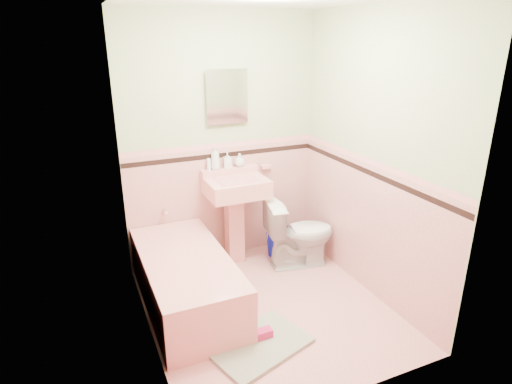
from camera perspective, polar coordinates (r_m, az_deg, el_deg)
name	(u,v)px	position (r m, az deg, el deg)	size (l,w,h in m)	color
floor	(267,307)	(3.93, 1.52, -15.02)	(2.20, 2.20, 0.00)	pink
wall_back	(222,142)	(4.36, -4.53, 6.60)	(2.50, 2.50, 0.00)	beige
wall_front	(353,225)	(2.49, 12.65, -4.30)	(2.50, 2.50, 0.00)	beige
wall_left	(139,189)	(3.10, -15.25, 0.37)	(2.50, 2.50, 0.00)	beige
wall_right	(373,158)	(3.89, 15.18, 4.34)	(2.50, 2.50, 0.00)	beige
wainscot_back	(224,203)	(4.54, -4.26, -1.45)	(2.00, 2.00, 0.00)	pink
wainscot_front	(343,321)	(2.82, 11.47, -16.35)	(2.00, 2.00, 0.00)	pink
wainscot_left	(148,271)	(3.37, -14.04, -10.09)	(2.20, 2.20, 0.00)	pink
wainscot_right	(365,227)	(4.10, 14.23, -4.46)	(2.20, 2.20, 0.00)	pink
accent_back	(223,155)	(4.37, -4.41, 4.89)	(2.00, 2.00, 0.00)	black
accent_front	(349,245)	(2.56, 12.19, -6.81)	(2.00, 2.00, 0.00)	black
accent_left	(143,206)	(3.14, -14.72, -1.82)	(2.20, 2.20, 0.00)	black
accent_right	(370,173)	(3.92, 14.80, 2.48)	(2.20, 2.20, 0.00)	black
cap_back	(223,145)	(4.35, -4.44, 6.16)	(2.00, 2.00, 0.00)	pink
cap_front	(350,229)	(2.51, 12.36, -4.77)	(2.00, 2.00, 0.00)	pink
cap_left	(142,193)	(3.11, -14.88, -0.11)	(2.20, 2.20, 0.00)	pink
cap_right	(371,162)	(3.89, 14.93, 3.89)	(2.20, 2.20, 0.00)	pink
bathtub	(186,282)	(3.89, -9.19, -11.71)	(0.70, 1.50, 0.45)	pink
tub_faucet	(165,211)	(4.34, -11.96, -2.44)	(0.04, 0.04, 0.12)	silver
sink	(236,222)	(4.41, -2.60, -3.97)	(0.59, 0.49, 0.93)	pink
sink_faucet	(231,173)	(4.36, -3.37, 2.55)	(0.02, 0.02, 0.10)	silver
medicine_cabinet	(227,97)	(4.26, -3.91, 12.47)	(0.37, 0.04, 0.47)	white
soap_dish	(266,167)	(4.57, 1.31, 3.39)	(0.11, 0.06, 0.04)	pink
soap_bottle_left	(215,158)	(4.31, -5.42, 4.49)	(0.09, 0.09, 0.23)	#B2B2B2
soap_bottle_mid	(227,160)	(4.35, -3.81, 4.24)	(0.07, 0.08, 0.16)	#B2B2B2
soap_bottle_right	(239,160)	(4.40, -2.21, 4.25)	(0.11, 0.11, 0.13)	#B2B2B2
tube	(209,164)	(4.30, -6.26, 3.66)	(0.04, 0.04, 0.12)	white
toilet	(300,233)	(4.45, 5.79, -5.43)	(0.39, 0.69, 0.70)	white
bucket	(278,244)	(4.71, 2.91, -6.86)	(0.26, 0.26, 0.26)	#0A16BD
bath_mat	(259,345)	(3.51, 0.40, -19.59)	(0.74, 0.50, 0.03)	gray
shoe	(262,334)	(3.54, 0.78, -18.26)	(0.16, 0.08, 0.07)	#BF1E59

